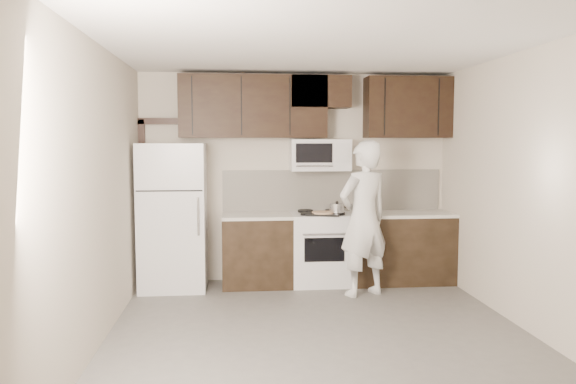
{
  "coord_description": "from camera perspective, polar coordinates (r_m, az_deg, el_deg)",
  "views": [
    {
      "loc": [
        -0.79,
        -5.08,
        1.82
      ],
      "look_at": [
        -0.22,
        0.9,
        1.28
      ],
      "focal_mm": 35.0,
      "sensor_mm": 36.0,
      "label": 1
    }
  ],
  "objects": [
    {
      "name": "floor",
      "position": [
        5.45,
        3.3,
        -14.39
      ],
      "size": [
        4.5,
        4.5,
        0.0
      ],
      "primitive_type": "plane",
      "color": "#595653",
      "rests_on": "ground"
    },
    {
      "name": "back_wall",
      "position": [
        7.38,
        0.7,
        1.48
      ],
      "size": [
        4.0,
        0.0,
        4.0
      ],
      "primitive_type": "plane",
      "rotation": [
        1.57,
        0.0,
        0.0
      ],
      "color": "beige",
      "rests_on": "ground"
    },
    {
      "name": "ceiling",
      "position": [
        5.21,
        3.46,
        14.85
      ],
      "size": [
        4.5,
        4.5,
        0.0
      ],
      "primitive_type": "plane",
      "rotation": [
        3.14,
        0.0,
        0.0
      ],
      "color": "white",
      "rests_on": "back_wall"
    },
    {
      "name": "counter_run",
      "position": [
        7.28,
        5.71,
        -5.7
      ],
      "size": [
        2.95,
        0.64,
        0.91
      ],
      "color": "black",
      "rests_on": "floor"
    },
    {
      "name": "stove",
      "position": [
        7.23,
        3.34,
        -5.72
      ],
      "size": [
        0.76,
        0.66,
        0.94
      ],
      "color": "silver",
      "rests_on": "floor"
    },
    {
      "name": "backsplash",
      "position": [
        7.45,
        4.54,
        0.18
      ],
      "size": [
        2.9,
        0.02,
        0.54
      ],
      "primitive_type": "cube",
      "color": "silver",
      "rests_on": "counter_run"
    },
    {
      "name": "upper_cabinets",
      "position": [
        7.23,
        2.52,
        8.78
      ],
      "size": [
        3.48,
        0.35,
        0.78
      ],
      "color": "black",
      "rests_on": "back_wall"
    },
    {
      "name": "microwave",
      "position": [
        7.22,
        3.24,
        3.77
      ],
      "size": [
        0.76,
        0.42,
        0.4
      ],
      "color": "silver",
      "rests_on": "upper_cabinets"
    },
    {
      "name": "refrigerator",
      "position": [
        7.07,
        -11.59,
        -2.46
      ],
      "size": [
        0.8,
        0.76,
        1.8
      ],
      "color": "silver",
      "rests_on": "floor"
    },
    {
      "name": "door_trim",
      "position": [
        7.39,
        -14.22,
        0.53
      ],
      "size": [
        0.5,
        0.08,
        2.12
      ],
      "color": "black",
      "rests_on": "floor"
    },
    {
      "name": "saucepan",
      "position": [
        7.03,
        5.01,
        -1.74
      ],
      "size": [
        0.31,
        0.19,
        0.18
      ],
      "color": "silver",
      "rests_on": "stove"
    },
    {
      "name": "baking_tray",
      "position": [
        7.0,
        3.56,
        -2.26
      ],
      "size": [
        0.47,
        0.4,
        0.02
      ],
      "primitive_type": "cube",
      "rotation": [
        0.0,
        0.0,
        -0.23
      ],
      "color": "black",
      "rests_on": "counter_run"
    },
    {
      "name": "pizza",
      "position": [
        7.0,
        3.57,
        -2.09
      ],
      "size": [
        0.34,
        0.34,
        0.02
      ],
      "primitive_type": "cylinder",
      "rotation": [
        0.0,
        0.0,
        -0.23
      ],
      "color": "#D1B38C",
      "rests_on": "baking_tray"
    },
    {
      "name": "person",
      "position": [
        6.68,
        7.69,
        -2.68
      ],
      "size": [
        0.79,
        0.68,
        1.84
      ],
      "primitive_type": "imported",
      "rotation": [
        0.0,
        0.0,
        3.57
      ],
      "color": "silver",
      "rests_on": "floor"
    }
  ]
}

